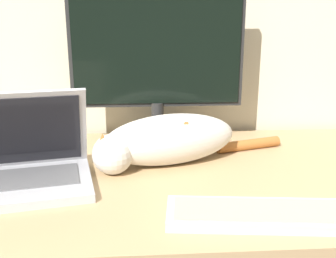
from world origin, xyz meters
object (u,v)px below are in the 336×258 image
Objects in this scene: external_keyboard at (261,214)px; cat at (166,140)px; laptop at (21,167)px; monitor at (157,62)px.

external_keyboard is 0.38m from cat.
laptop is 0.65× the size of cat.
external_keyboard is at bearing -32.34° from laptop.
laptop is (-0.35, -0.32, -0.22)m from monitor.
laptop is at bearing -177.90° from cat.
cat is (0.36, 0.12, 0.02)m from laptop.
cat is at bearing -85.37° from monitor.
cat reaches higher than external_keyboard.
cat is (0.02, -0.20, -0.19)m from monitor.
monitor is 1.36× the size of external_keyboard.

